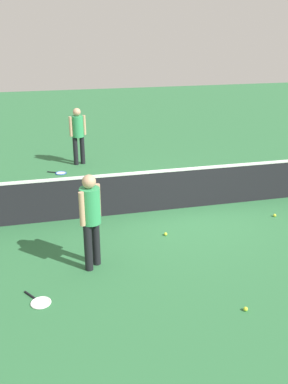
{
  "coord_description": "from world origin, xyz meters",
  "views": [
    {
      "loc": [
        -3.0,
        -8.46,
        3.93
      ],
      "look_at": [
        -1.17,
        -1.02,
        0.9
      ],
      "focal_mm": 39.48,
      "sensor_mm": 36.0,
      "label": 1
    }
  ],
  "objects_px": {
    "player_far_side": "(78,131)",
    "tennis_racket_near_player": "(40,302)",
    "tennis_ball_near_player": "(246,309)",
    "tennis_racket_far_player": "(60,173)",
    "tennis_ball_stray_left": "(275,215)",
    "player_near_side": "(91,214)",
    "tennis_ball_midcourt": "(166,234)"
  },
  "relations": [
    {
      "from": "player_far_side",
      "to": "tennis_racket_near_player",
      "type": "relative_size",
      "value": 2.94
    },
    {
      "from": "player_far_side",
      "to": "tennis_racket_near_player",
      "type": "bearing_deg",
      "value": -100.77
    },
    {
      "from": "player_far_side",
      "to": "tennis_ball_near_player",
      "type": "height_order",
      "value": "player_far_side"
    },
    {
      "from": "tennis_racket_near_player",
      "to": "tennis_ball_near_player",
      "type": "height_order",
      "value": "tennis_ball_near_player"
    },
    {
      "from": "tennis_racket_far_player",
      "to": "tennis_ball_stray_left",
      "type": "relative_size",
      "value": 9.01
    },
    {
      "from": "tennis_ball_near_player",
      "to": "tennis_ball_stray_left",
      "type": "xyz_separation_m",
      "value": [
        2.13,
        2.87,
        0.0
      ]
    },
    {
      "from": "player_near_side",
      "to": "tennis_ball_near_player",
      "type": "relative_size",
      "value": 25.76
    },
    {
      "from": "player_near_side",
      "to": "player_far_side",
      "type": "bearing_deg",
      "value": 86.48
    },
    {
      "from": "tennis_ball_near_player",
      "to": "tennis_racket_far_player",
      "type": "bearing_deg",
      "value": 108.21
    },
    {
      "from": "tennis_racket_near_player",
      "to": "player_far_side",
      "type": "bearing_deg",
      "value": 79.23
    },
    {
      "from": "tennis_ball_near_player",
      "to": "tennis_ball_stray_left",
      "type": "bearing_deg",
      "value": 53.44
    },
    {
      "from": "player_far_side",
      "to": "tennis_ball_stray_left",
      "type": "height_order",
      "value": "player_far_side"
    },
    {
      "from": "tennis_racket_far_player",
      "to": "tennis_ball_midcourt",
      "type": "bearing_deg",
      "value": -67.34
    },
    {
      "from": "player_far_side",
      "to": "tennis_racket_near_player",
      "type": "distance_m",
      "value": 6.99
    },
    {
      "from": "player_near_side",
      "to": "tennis_ball_stray_left",
      "type": "relative_size",
      "value": 25.76
    },
    {
      "from": "tennis_racket_near_player",
      "to": "tennis_ball_midcourt",
      "type": "xyz_separation_m",
      "value": [
        2.49,
        1.66,
        0.02
      ]
    },
    {
      "from": "tennis_racket_far_player",
      "to": "player_far_side",
      "type": "bearing_deg",
      "value": 49.61
    },
    {
      "from": "tennis_ball_near_player",
      "to": "tennis_ball_midcourt",
      "type": "xyz_separation_m",
      "value": [
        -0.46,
        2.59,
        0.0
      ]
    },
    {
      "from": "tennis_racket_far_player",
      "to": "tennis_ball_stray_left",
      "type": "xyz_separation_m",
      "value": [
        4.43,
        -4.1,
        0.02
      ]
    },
    {
      "from": "player_far_side",
      "to": "tennis_racket_far_player",
      "type": "relative_size",
      "value": 2.86
    },
    {
      "from": "player_far_side",
      "to": "tennis_ball_near_player",
      "type": "xyz_separation_m",
      "value": [
        1.66,
        -7.72,
        -0.98
      ]
    },
    {
      "from": "tennis_racket_far_player",
      "to": "tennis_ball_stray_left",
      "type": "distance_m",
      "value": 6.04
    },
    {
      "from": "tennis_racket_near_player",
      "to": "tennis_ball_near_player",
      "type": "bearing_deg",
      "value": -17.49
    },
    {
      "from": "tennis_racket_far_player",
      "to": "tennis_ball_midcourt",
      "type": "xyz_separation_m",
      "value": [
        1.83,
        -4.39,
        0.02
      ]
    },
    {
      "from": "player_far_side",
      "to": "tennis_racket_far_player",
      "type": "height_order",
      "value": "player_far_side"
    },
    {
      "from": "tennis_racket_far_player",
      "to": "tennis_ball_near_player",
      "type": "height_order",
      "value": "tennis_ball_near_player"
    },
    {
      "from": "player_near_side",
      "to": "player_far_side",
      "type": "distance_m",
      "value": 5.96
    },
    {
      "from": "player_near_side",
      "to": "tennis_racket_near_player",
      "type": "distance_m",
      "value": 1.6
    },
    {
      "from": "tennis_racket_near_player",
      "to": "tennis_racket_far_player",
      "type": "relative_size",
      "value": 0.97
    },
    {
      "from": "tennis_ball_stray_left",
      "to": "tennis_ball_near_player",
      "type": "bearing_deg",
      "value": -126.56
    },
    {
      "from": "player_far_side",
      "to": "tennis_ball_midcourt",
      "type": "distance_m",
      "value": 5.36
    },
    {
      "from": "player_far_side",
      "to": "tennis_ball_stray_left",
      "type": "bearing_deg",
      "value": -51.97
    }
  ]
}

